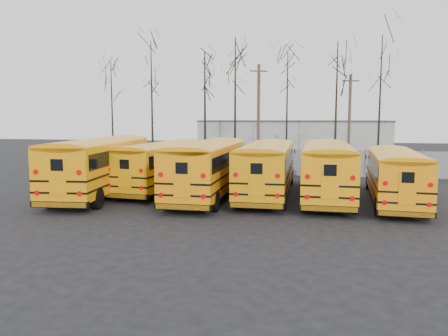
% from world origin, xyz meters
% --- Properties ---
extents(ground, '(120.00, 120.00, 0.00)m').
position_xyz_m(ground, '(0.00, 0.00, 0.00)').
color(ground, black).
rests_on(ground, ground).
extents(fence, '(40.00, 0.04, 2.00)m').
position_xyz_m(fence, '(0.00, 12.00, 1.00)').
color(fence, gray).
rests_on(fence, ground).
extents(distant_building, '(22.00, 8.00, 4.00)m').
position_xyz_m(distant_building, '(2.00, 32.00, 2.00)').
color(distant_building, beige).
rests_on(distant_building, ground).
extents(bus_a, '(3.74, 12.14, 3.35)m').
position_xyz_m(bus_a, '(-7.89, 1.19, 1.96)').
color(bus_a, black).
rests_on(bus_a, ground).
extents(bus_b, '(3.52, 10.96, 3.02)m').
position_xyz_m(bus_b, '(-4.97, 3.54, 1.77)').
color(bus_b, black).
rests_on(bus_b, ground).
extents(bus_c, '(2.79, 11.52, 3.21)m').
position_xyz_m(bus_c, '(-1.70, 1.63, 1.88)').
color(bus_c, black).
rests_on(bus_c, ground).
extents(bus_d, '(2.64, 11.15, 3.11)m').
position_xyz_m(bus_d, '(1.48, 2.48, 1.82)').
color(bus_d, black).
rests_on(bus_d, ground).
extents(bus_e, '(2.81, 11.27, 3.14)m').
position_xyz_m(bus_e, '(4.79, 2.39, 1.84)').
color(bus_e, black).
rests_on(bus_e, ground).
extents(bus_f, '(3.13, 10.33, 2.85)m').
position_xyz_m(bus_f, '(8.17, 1.62, 1.67)').
color(bus_f, black).
rests_on(bus_f, ground).
extents(utility_pole_left, '(1.59, 0.75, 9.38)m').
position_xyz_m(utility_pole_left, '(-0.86, 19.20, 4.82)').
color(utility_pole_left, brown).
rests_on(utility_pole_left, ground).
extents(utility_pole_right, '(1.43, 0.37, 8.08)m').
position_xyz_m(utility_pole_right, '(7.19, 16.76, 4.15)').
color(utility_pole_right, brown).
rests_on(utility_pole_right, ground).
extents(tree_0, '(0.26, 0.26, 9.49)m').
position_xyz_m(tree_0, '(-13.80, 15.41, 4.74)').
color(tree_0, black).
rests_on(tree_0, ground).
extents(tree_1, '(0.26, 0.26, 11.50)m').
position_xyz_m(tree_1, '(-10.70, 17.39, 5.75)').
color(tree_1, black).
rests_on(tree_1, ground).
extents(tree_2, '(0.26, 0.26, 10.18)m').
position_xyz_m(tree_2, '(-5.27, 16.00, 5.09)').
color(tree_2, black).
rests_on(tree_2, ground).
extents(tree_3, '(0.26, 0.26, 11.24)m').
position_xyz_m(tree_3, '(-2.45, 15.36, 5.62)').
color(tree_3, black).
rests_on(tree_3, ground).
extents(tree_4, '(0.26, 0.26, 9.84)m').
position_xyz_m(tree_4, '(1.96, 15.32, 4.92)').
color(tree_4, black).
rests_on(tree_4, ground).
extents(tree_5, '(0.26, 0.26, 10.41)m').
position_xyz_m(tree_5, '(5.92, 14.46, 5.21)').
color(tree_5, black).
rests_on(tree_5, ground).
extents(tree_6, '(0.26, 0.26, 11.23)m').
position_xyz_m(tree_6, '(9.63, 16.87, 5.62)').
color(tree_6, black).
rests_on(tree_6, ground).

